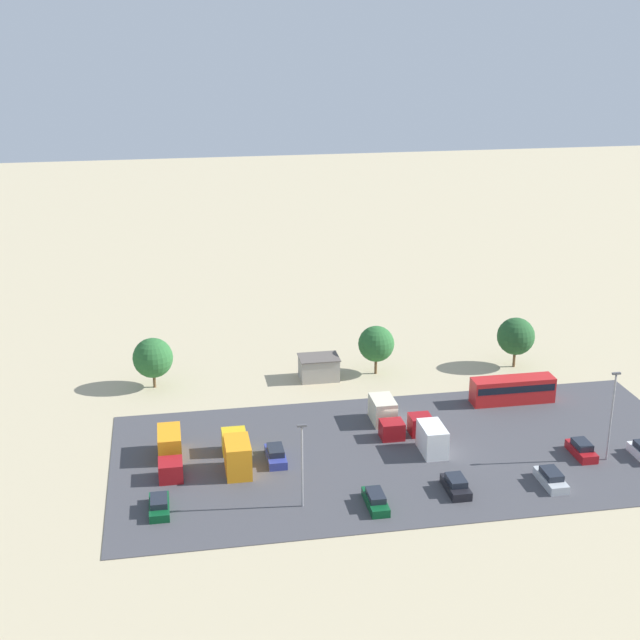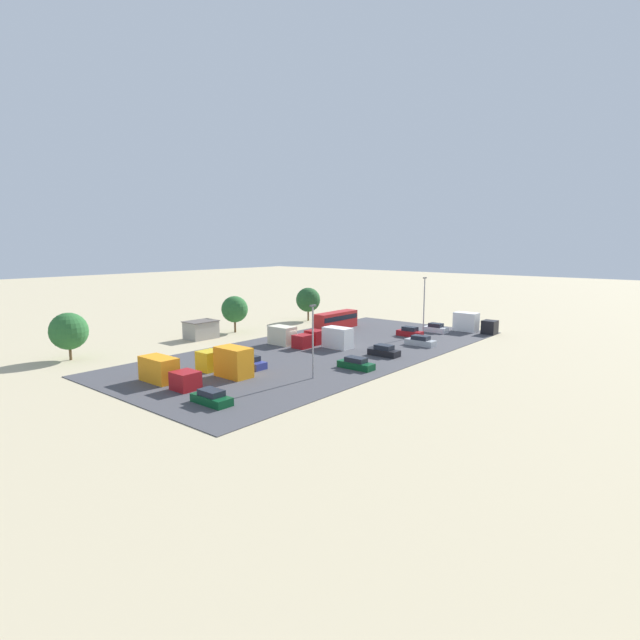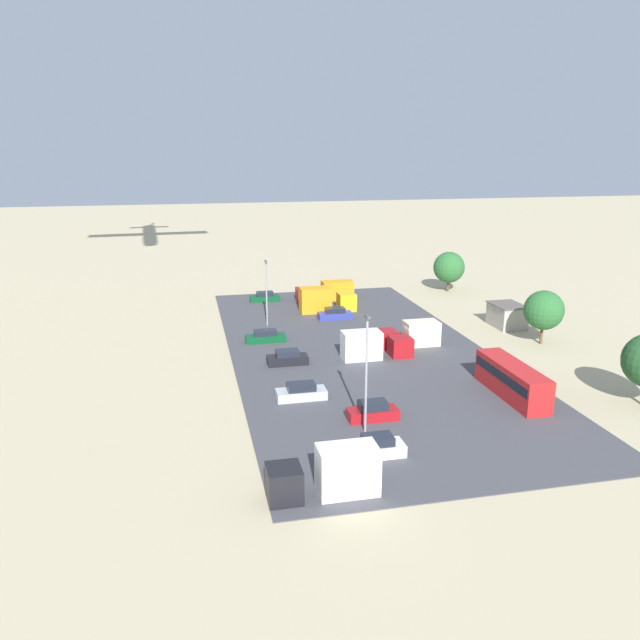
{
  "view_description": "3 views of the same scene",
  "coord_description": "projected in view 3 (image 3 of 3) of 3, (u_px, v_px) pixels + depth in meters",
  "views": [
    {
      "loc": [
        24.44,
        89.76,
        45.38
      ],
      "look_at": [
        12.86,
        24.73,
        22.22
      ],
      "focal_mm": 50.0,
      "sensor_mm": 36.0,
      "label": 1
    },
    {
      "loc": [
        55.94,
        52.77,
        15.65
      ],
      "look_at": [
        3.77,
        9.02,
        5.27
      ],
      "focal_mm": 28.0,
      "sensor_mm": 36.0,
      "label": 2
    },
    {
      "loc": [
        -65.76,
        25.91,
        22.92
      ],
      "look_at": [
        5.96,
        10.07,
        2.41
      ],
      "focal_mm": 35.0,
      "sensor_mm": 36.0,
      "label": 3
    }
  ],
  "objects": [
    {
      "name": "parked_truck_0",
      "position": [
        373.0,
        346.0,
        69.39
      ],
      "size": [
        2.43,
        7.93,
        3.13
      ],
      "rotation": [
        0.0,
        0.0,
        3.14
      ],
      "color": "maroon",
      "rests_on": "ground"
    },
    {
      "name": "parked_car_2",
      "position": [
        265.0,
        297.0,
        95.24
      ],
      "size": [
        1.9,
        4.51,
        1.43
      ],
      "rotation": [
        0.0,
        0.0,
        3.14
      ],
      "color": "#0C4723",
      "rests_on": "ground"
    },
    {
      "name": "parked_car_1",
      "position": [
        378.0,
        447.0,
        47.61
      ],
      "size": [
        1.93,
        4.12,
        1.63
      ],
      "rotation": [
        0.0,
        0.0,
        3.14
      ],
      "color": "silver",
      "rests_on": "ground"
    },
    {
      "name": "tree_near_shed",
      "position": [
        544.0,
        310.0,
        73.87
      ],
      "size": [
        4.71,
        4.71,
        6.53
      ],
      "color": "brown",
      "rests_on": "ground"
    },
    {
      "name": "tree_apron_mid",
      "position": [
        449.0,
        267.0,
        100.96
      ],
      "size": [
        5.04,
        5.04,
        6.52
      ],
      "color": "brown",
      "rests_on": "ground"
    },
    {
      "name": "parked_truck_1",
      "position": [
        324.0,
        300.0,
        88.92
      ],
      "size": [
        2.57,
        8.0,
        3.55
      ],
      "rotation": [
        0.0,
        0.0,
        3.14
      ],
      "color": "gold",
      "rests_on": "ground"
    },
    {
      "name": "parked_car_0",
      "position": [
        288.0,
        358.0,
        67.65
      ],
      "size": [
        1.96,
        4.4,
        1.56
      ],
      "color": "black",
      "rests_on": "ground"
    },
    {
      "name": "parked_car_6",
      "position": [
        373.0,
        412.0,
        53.94
      ],
      "size": [
        1.84,
        4.4,
        1.63
      ],
      "color": "maroon",
      "rests_on": "ground"
    },
    {
      "name": "parked_car_3",
      "position": [
        301.0,
        392.0,
        58.31
      ],
      "size": [
        1.92,
        4.69,
        1.53
      ],
      "color": "#ADB2B7",
      "rests_on": "ground"
    },
    {
      "name": "bus",
      "position": [
        512.0,
        379.0,
        58.7
      ],
      "size": [
        10.14,
        2.57,
        3.13
      ],
      "rotation": [
        0.0,
        0.0,
        1.57
      ],
      "color": "red",
      "rests_on": "ground"
    },
    {
      "name": "light_pole_lot_centre",
      "position": [
        366.0,
        370.0,
        50.29
      ],
      "size": [
        0.9,
        0.28,
        10.0
      ],
      "color": "gray",
      "rests_on": "ground"
    },
    {
      "name": "light_pole_lot_edge",
      "position": [
        267.0,
        290.0,
        81.04
      ],
      "size": [
        0.9,
        0.28,
        8.67
      ],
      "color": "gray",
      "rests_on": "ground"
    },
    {
      "name": "parked_truck_4",
      "position": [
        330.0,
        474.0,
        42.04
      ],
      "size": [
        2.37,
        7.58,
        3.37
      ],
      "color": "black",
      "rests_on": "ground"
    },
    {
      "name": "parking_lot_surface",
      "position": [
        358.0,
        352.0,
        71.97
      ],
      "size": [
        63.24,
        29.12,
        0.08
      ],
      "color": "#424247",
      "rests_on": "ground"
    },
    {
      "name": "parked_car_4",
      "position": [
        335.0,
        314.0,
        85.4
      ],
      "size": [
        1.92,
        4.65,
        1.56
      ],
      "rotation": [
        0.0,
        0.0,
        3.14
      ],
      "color": "navy",
      "rests_on": "ground"
    },
    {
      "name": "ground_plane",
      "position": [
        414.0,
        348.0,
        73.4
      ],
      "size": [
        400.0,
        400.0,
        0.0
      ],
      "primitive_type": "plane",
      "color": "tan"
    },
    {
      "name": "parked_car_5",
      "position": [
        265.0,
        337.0,
        75.37
      ],
      "size": [
        1.77,
        4.79,
        1.46
      ],
      "rotation": [
        0.0,
        0.0,
        3.14
      ],
      "color": "#0C4723",
      "rests_on": "ground"
    },
    {
      "name": "parked_truck_3",
      "position": [
        411.0,
        335.0,
        73.84
      ],
      "size": [
        2.56,
        7.45,
        2.86
      ],
      "color": "maroon",
      "rests_on": "ground"
    },
    {
      "name": "parked_truck_2",
      "position": [
        328.0,
        291.0,
        95.9
      ],
      "size": [
        2.45,
        8.8,
        2.85
      ],
      "color": "maroon",
      "rests_on": "ground"
    },
    {
      "name": "shed_building",
      "position": [
        507.0,
        315.0,
        81.7
      ],
      "size": [
        5.14,
        3.79,
        3.02
      ],
      "color": "#9E998E",
      "rests_on": "ground"
    }
  ]
}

